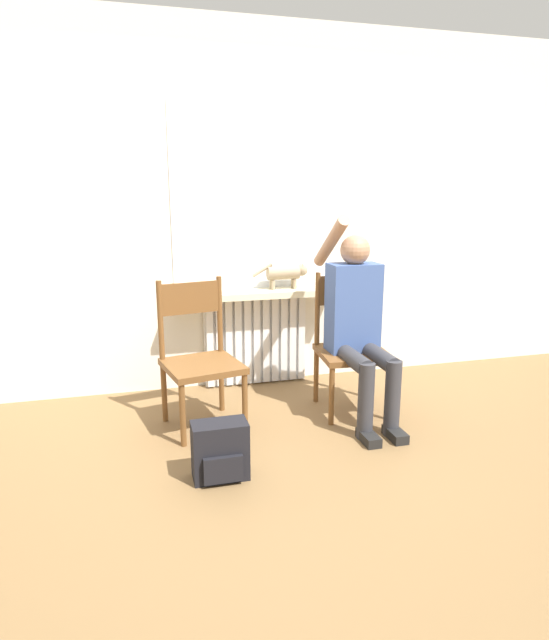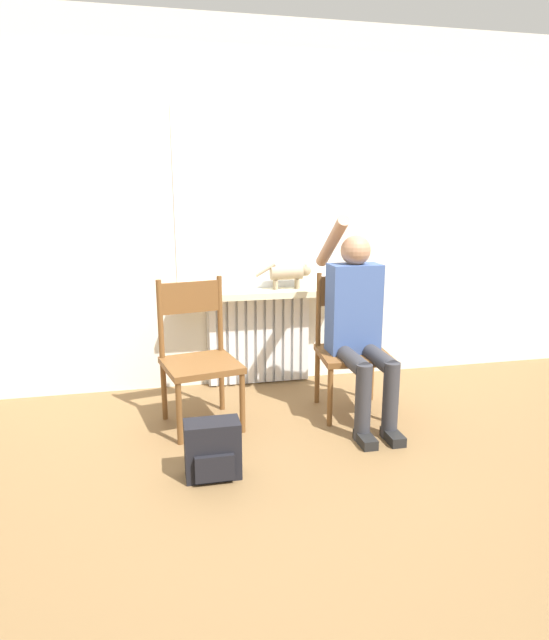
{
  "view_description": "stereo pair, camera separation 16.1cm",
  "coord_description": "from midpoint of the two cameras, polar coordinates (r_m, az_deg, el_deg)",
  "views": [
    {
      "loc": [
        -0.91,
        -2.81,
        1.5
      ],
      "look_at": [
        0.0,
        0.58,
        0.65
      ],
      "focal_mm": 30.0,
      "sensor_mm": 36.0,
      "label": 1
    },
    {
      "loc": [
        -0.76,
        -2.85,
        1.5
      ],
      "look_at": [
        0.0,
        0.58,
        0.65
      ],
      "focal_mm": 30.0,
      "sensor_mm": 36.0,
      "label": 2
    }
  ],
  "objects": [
    {
      "name": "ground_plane",
      "position": [
        3.31,
        3.66,
        -13.39
      ],
      "size": [
        12.0,
        12.0,
        0.0
      ],
      "primitive_type": "plane",
      "color": "brown"
    },
    {
      "name": "wall_with_window",
      "position": [
        4.15,
        -0.84,
        11.52
      ],
      "size": [
        7.0,
        0.06,
        2.7
      ],
      "color": "white",
      "rests_on": "ground_plane"
    },
    {
      "name": "radiator",
      "position": [
        4.22,
        -0.58,
        -2.09
      ],
      "size": [
        0.81,
        0.08,
        0.71
      ],
      "color": "white",
      "rests_on": "ground_plane"
    },
    {
      "name": "windowsill",
      "position": [
        4.07,
        -0.38,
        2.83
      ],
      "size": [
        1.28,
        0.24,
        0.05
      ],
      "color": "beige",
      "rests_on": "radiator"
    },
    {
      "name": "window_glass",
      "position": [
        4.11,
        -0.74,
        13.07
      ],
      "size": [
        1.23,
        0.01,
        1.39
      ],
      "color": "white",
      "rests_on": "windowsill"
    },
    {
      "name": "chair_left",
      "position": [
        3.48,
        -6.8,
        -3.71
      ],
      "size": [
        0.54,
        0.54,
        0.95
      ],
      "rotation": [
        0.0,
        0.0,
        0.2
      ],
      "color": "brown",
      "rests_on": "ground_plane"
    },
    {
      "name": "chair_right",
      "position": [
        3.72,
        9.44,
        -2.65
      ],
      "size": [
        0.49,
        0.49,
        0.95
      ],
      "rotation": [
        0.0,
        0.0,
        -0.09
      ],
      "color": "brown",
      "rests_on": "ground_plane"
    },
    {
      "name": "person",
      "position": [
        3.56,
        10.24,
        -0.08
      ],
      "size": [
        0.36,
        0.99,
        1.36
      ],
      "color": "#333338",
      "rests_on": "ground_plane"
    },
    {
      "name": "cat",
      "position": [
        4.11,
        2.77,
        5.04
      ],
      "size": [
        0.44,
        0.1,
        0.21
      ],
      "color": "#9E896B",
      "rests_on": "windowsill"
    },
    {
      "name": "backpack",
      "position": [
        2.94,
        -5.02,
        -13.67
      ],
      "size": [
        0.29,
        0.19,
        0.32
      ],
      "color": "black",
      "rests_on": "ground_plane"
    }
  ]
}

